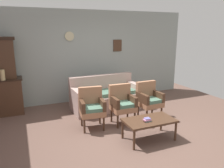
{
  "coord_description": "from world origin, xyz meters",
  "views": [
    {
      "loc": [
        -1.98,
        -3.79,
        2.11
      ],
      "look_at": [
        0.04,
        0.98,
        0.85
      ],
      "focal_mm": 35.36,
      "sensor_mm": 36.0,
      "label": 1
    }
  ],
  "objects_px": {
    "armchair_by_doorway": "(92,106)",
    "vase_on_cabinet": "(2,75)",
    "armchair_row_middle": "(122,102)",
    "coffee_table": "(149,122)",
    "book_stack_on_table": "(147,120)",
    "armchair_near_cabinet": "(149,98)",
    "floral_couch": "(106,97)"
  },
  "relations": [
    {
      "from": "armchair_by_doorway",
      "to": "vase_on_cabinet",
      "type": "bearing_deg",
      "value": 140.39
    },
    {
      "from": "armchair_row_middle",
      "to": "vase_on_cabinet",
      "type": "bearing_deg",
      "value": 149.04
    },
    {
      "from": "vase_on_cabinet",
      "to": "armchair_row_middle",
      "type": "bearing_deg",
      "value": -30.96
    },
    {
      "from": "floral_couch",
      "to": "armchair_near_cabinet",
      "type": "xyz_separation_m",
      "value": [
        0.73,
        -1.04,
        0.17
      ]
    },
    {
      "from": "armchair_row_middle",
      "to": "book_stack_on_table",
      "type": "height_order",
      "value": "armchair_row_middle"
    },
    {
      "from": "floral_couch",
      "to": "armchair_near_cabinet",
      "type": "relative_size",
      "value": 2.12
    },
    {
      "from": "vase_on_cabinet",
      "to": "armchair_near_cabinet",
      "type": "relative_size",
      "value": 0.29
    },
    {
      "from": "armchair_row_middle",
      "to": "armchair_near_cabinet",
      "type": "xyz_separation_m",
      "value": [
        0.73,
        0.02,
        0.0
      ]
    },
    {
      "from": "armchair_row_middle",
      "to": "coffee_table",
      "type": "height_order",
      "value": "armchair_row_middle"
    },
    {
      "from": "coffee_table",
      "to": "book_stack_on_table",
      "type": "xyz_separation_m",
      "value": [
        -0.08,
        -0.06,
        0.07
      ]
    },
    {
      "from": "floral_couch",
      "to": "armchair_by_doorway",
      "type": "bearing_deg",
      "value": -125.19
    },
    {
      "from": "armchair_row_middle",
      "to": "coffee_table",
      "type": "bearing_deg",
      "value": -81.48
    },
    {
      "from": "vase_on_cabinet",
      "to": "floral_couch",
      "type": "height_order",
      "value": "vase_on_cabinet"
    },
    {
      "from": "coffee_table",
      "to": "book_stack_on_table",
      "type": "relative_size",
      "value": 6.9
    },
    {
      "from": "armchair_near_cabinet",
      "to": "book_stack_on_table",
      "type": "xyz_separation_m",
      "value": [
        -0.67,
        -1.01,
        -0.05
      ]
    },
    {
      "from": "vase_on_cabinet",
      "to": "armchair_row_middle",
      "type": "distance_m",
      "value": 2.97
    },
    {
      "from": "vase_on_cabinet",
      "to": "book_stack_on_table",
      "type": "xyz_separation_m",
      "value": [
        2.56,
        -2.5,
        -0.61
      ]
    },
    {
      "from": "armchair_near_cabinet",
      "to": "coffee_table",
      "type": "relative_size",
      "value": 0.9
    },
    {
      "from": "armchair_row_middle",
      "to": "coffee_table",
      "type": "xyz_separation_m",
      "value": [
        0.14,
        -0.94,
        -0.12
      ]
    },
    {
      "from": "vase_on_cabinet",
      "to": "coffee_table",
      "type": "distance_m",
      "value": 3.66
    },
    {
      "from": "vase_on_cabinet",
      "to": "armchair_near_cabinet",
      "type": "xyz_separation_m",
      "value": [
        3.24,
        -1.48,
        -0.56
      ]
    },
    {
      "from": "armchair_by_doorway",
      "to": "armchair_near_cabinet",
      "type": "height_order",
      "value": "same"
    },
    {
      "from": "vase_on_cabinet",
      "to": "armchair_row_middle",
      "type": "relative_size",
      "value": 0.29
    },
    {
      "from": "armchair_row_middle",
      "to": "book_stack_on_table",
      "type": "distance_m",
      "value": 1.0
    },
    {
      "from": "armchair_row_middle",
      "to": "armchair_near_cabinet",
      "type": "bearing_deg",
      "value": 1.46
    },
    {
      "from": "armchair_row_middle",
      "to": "armchair_near_cabinet",
      "type": "relative_size",
      "value": 1.0
    },
    {
      "from": "armchair_by_doorway",
      "to": "armchair_row_middle",
      "type": "relative_size",
      "value": 1.0
    },
    {
      "from": "armchair_by_doorway",
      "to": "book_stack_on_table",
      "type": "bearing_deg",
      "value": -52.61
    },
    {
      "from": "armchair_near_cabinet",
      "to": "coffee_table",
      "type": "height_order",
      "value": "armchair_near_cabinet"
    },
    {
      "from": "floral_couch",
      "to": "armchair_by_doorway",
      "type": "distance_m",
      "value": 1.28
    },
    {
      "from": "vase_on_cabinet",
      "to": "armchair_by_doorway",
      "type": "bearing_deg",
      "value": -39.61
    },
    {
      "from": "floral_couch",
      "to": "armchair_row_middle",
      "type": "xyz_separation_m",
      "value": [
        -0.01,
        -1.06,
        0.17
      ]
    }
  ]
}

